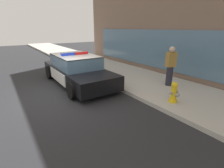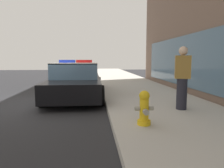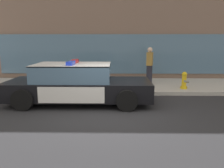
# 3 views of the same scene
# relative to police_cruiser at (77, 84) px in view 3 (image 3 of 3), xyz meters

# --- Properties ---
(ground) EXTENTS (48.00, 48.00, 0.00)m
(ground) POSITION_rel_police_cruiser_xyz_m (1.27, -1.17, -0.68)
(ground) COLOR #262628
(sidewalk) EXTENTS (48.00, 3.40, 0.15)m
(sidewalk) POSITION_rel_police_cruiser_xyz_m (1.27, 2.78, -0.60)
(sidewalk) COLOR #B2ADA3
(sidewalk) RESTS_ON ground
(storefront_building) EXTENTS (21.29, 11.87, 9.47)m
(storefront_building) POSITION_rel_police_cruiser_xyz_m (4.00, 10.42, 4.05)
(storefront_building) COLOR #7A6051
(storefront_building) RESTS_ON ground
(police_cruiser) EXTENTS (4.94, 2.09, 1.49)m
(police_cruiser) POSITION_rel_police_cruiser_xyz_m (0.00, 0.00, 0.00)
(police_cruiser) COLOR black
(police_cruiser) RESTS_ON ground
(fire_hydrant) EXTENTS (0.34, 0.39, 0.73)m
(fire_hydrant) POSITION_rel_police_cruiser_xyz_m (4.24, 1.74, -0.18)
(fire_hydrant) COLOR gold
(fire_hydrant) RESTS_ON sidewalk
(pedestrian_on_sidewalk) EXTENTS (0.37, 0.46, 1.71)m
(pedestrian_on_sidewalk) POSITION_rel_police_cruiser_xyz_m (2.96, 3.10, 0.33)
(pedestrian_on_sidewalk) COLOR #23232D
(pedestrian_on_sidewalk) RESTS_ON sidewalk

